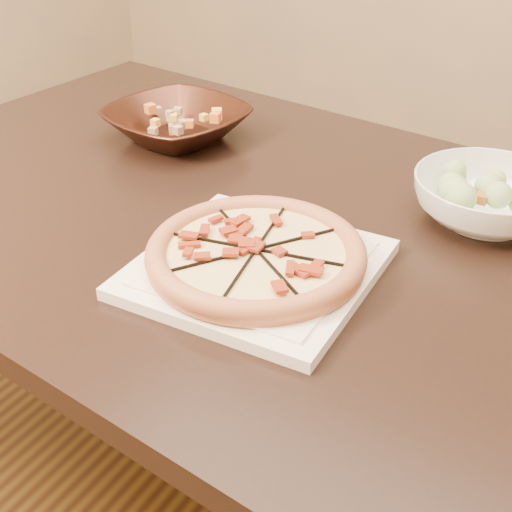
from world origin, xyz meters
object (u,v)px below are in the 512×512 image
Objects in this scene: dining_table at (240,258)px; bronze_bowl at (177,124)px; pizza at (256,254)px; salad_bowl at (488,199)px; plate at (256,268)px.

dining_table is 0.34m from bronze_bowl.
pizza is 0.39m from salad_bowl.
salad_bowl is at bearing 53.62° from pizza.
dining_table is 5.00× the size of pizza.
plate is (0.12, -0.16, 0.11)m from dining_table.
salad_bowl reaches higher than pizza.
plate is 1.36× the size of salad_bowl.
pizza reaches higher than plate.
pizza is 1.30× the size of salad_bowl.
salad_bowl is (0.36, 0.16, 0.13)m from dining_table.
pizza is (-0.00, 0.00, 0.02)m from plate.
dining_table is 4.77× the size of plate.
pizza reaches higher than dining_table.
salad_bowl is at bearing 53.63° from plate.
dining_table is 0.41m from salad_bowl.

